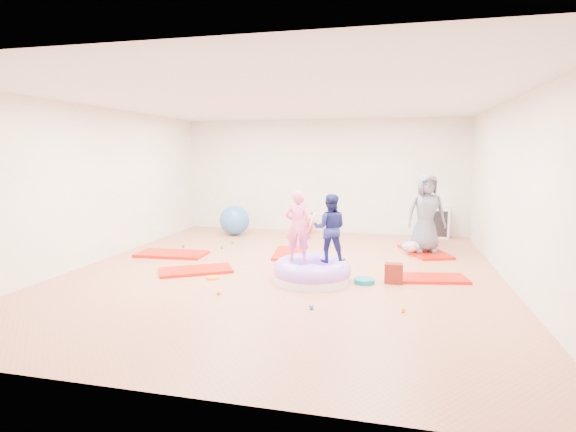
# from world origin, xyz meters

# --- Properties ---
(room) EXTENTS (7.01, 8.01, 2.81)m
(room) POSITION_xyz_m (0.00, 0.00, 1.40)
(room) COLOR #B56945
(room) RESTS_ON ground
(gym_mat_front_left) EXTENTS (1.32, 1.12, 0.05)m
(gym_mat_front_left) POSITION_xyz_m (-1.43, -0.37, 0.02)
(gym_mat_front_left) COLOR red
(gym_mat_front_left) RESTS_ON ground
(gym_mat_mid_left) EXTENTS (1.36, 0.74, 0.06)m
(gym_mat_mid_left) POSITION_xyz_m (-2.41, 0.66, 0.03)
(gym_mat_mid_left) COLOR red
(gym_mat_mid_left) RESTS_ON ground
(gym_mat_center_back) EXTENTS (0.72, 1.21, 0.05)m
(gym_mat_center_back) POSITION_xyz_m (-0.21, 1.26, 0.02)
(gym_mat_center_back) COLOR red
(gym_mat_center_back) RESTS_ON ground
(gym_mat_right) EXTENTS (1.16, 0.73, 0.04)m
(gym_mat_right) POSITION_xyz_m (2.38, 0.05, 0.02)
(gym_mat_right) COLOR red
(gym_mat_right) RESTS_ON ground
(gym_mat_rear_right) EXTENTS (1.06, 1.43, 0.05)m
(gym_mat_rear_right) POSITION_xyz_m (2.39, 1.99, 0.03)
(gym_mat_rear_right) COLOR red
(gym_mat_rear_right) RESTS_ON ground
(inflatable_cushion) EXTENTS (1.21, 1.21, 0.38)m
(inflatable_cushion) POSITION_xyz_m (0.56, -0.46, 0.15)
(inflatable_cushion) COLOR white
(inflatable_cushion) RESTS_ON ground
(child_pink) EXTENTS (0.43, 0.31, 1.10)m
(child_pink) POSITION_xyz_m (0.32, -0.40, 0.90)
(child_pink) COLOR #F55896
(child_pink) RESTS_ON inflatable_cushion
(child_navy) EXTENTS (0.55, 0.44, 1.06)m
(child_navy) POSITION_xyz_m (0.82, -0.38, 0.88)
(child_navy) COLOR #151953
(child_navy) RESTS_ON inflatable_cushion
(adult_caregiver) EXTENTS (0.83, 0.64, 1.53)m
(adult_caregiver) POSITION_xyz_m (2.38, 1.93, 0.82)
(adult_caregiver) COLOR #565A67
(adult_caregiver) RESTS_ON gym_mat_rear_right
(infant) EXTENTS (0.37, 0.38, 0.22)m
(infant) POSITION_xyz_m (2.13, 1.78, 0.17)
(infant) COLOR #91A9DB
(infant) RESTS_ON gym_mat_rear_right
(ball_pit_balls) EXTENTS (4.50, 3.95, 0.06)m
(ball_pit_balls) POSITION_xyz_m (-0.68, 0.45, 0.03)
(ball_pit_balls) COLOR red
(ball_pit_balls) RESTS_ON ground
(exercise_ball_blue) EXTENTS (0.72, 0.72, 0.72)m
(exercise_ball_blue) POSITION_xyz_m (-1.98, 3.03, 0.36)
(exercise_ball_blue) COLOR #2E65AB
(exercise_ball_blue) RESTS_ON ground
(exercise_ball_orange) EXTENTS (0.39, 0.39, 0.39)m
(exercise_ball_orange) POSITION_xyz_m (-0.34, 3.60, 0.20)
(exercise_ball_orange) COLOR #EA4E15
(exercise_ball_orange) RESTS_ON ground
(infant_play_gym) EXTENTS (0.73, 0.69, 0.56)m
(infant_play_gym) POSITION_xyz_m (0.12, 3.38, 0.37)
(infant_play_gym) COLOR white
(infant_play_gym) RESTS_ON ground
(cube_shelf) EXTENTS (0.70, 0.34, 0.70)m
(cube_shelf) POSITION_xyz_m (2.68, 3.79, 0.35)
(cube_shelf) COLOR white
(cube_shelf) RESTS_ON ground
(balance_disc) EXTENTS (0.32, 0.32, 0.07)m
(balance_disc) POSITION_xyz_m (1.36, -0.39, 0.04)
(balance_disc) COLOR #09768C
(balance_disc) RESTS_ON ground
(backpack) EXTENTS (0.28, 0.18, 0.31)m
(backpack) POSITION_xyz_m (1.79, -0.29, 0.15)
(backpack) COLOR red
(backpack) RESTS_ON ground
(yellow_toy) EXTENTS (0.21, 0.21, 0.03)m
(yellow_toy) POSITION_xyz_m (-0.99, -0.69, 0.02)
(yellow_toy) COLOR #FF9600
(yellow_toy) RESTS_ON ground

